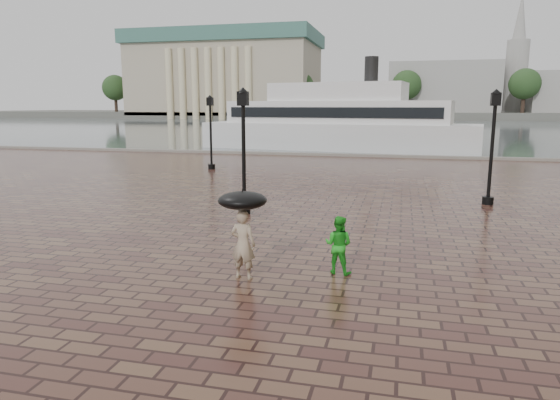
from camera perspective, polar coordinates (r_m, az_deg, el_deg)
name	(u,v)px	position (r m, az deg, el deg)	size (l,w,h in m)	color
ground	(423,372)	(8.16, 16.03, -18.32)	(300.00, 300.00, 0.00)	#3A1E1A
harbour_water	(405,126)	(99.23, 14.15, 8.16)	(240.00, 240.00, 0.00)	#4B575B
quay_edge	(408,158)	(39.35, 14.39, 4.70)	(80.00, 0.60, 0.30)	slate
far_shore	(405,115)	(167.18, 14.10, 9.43)	(300.00, 60.00, 2.00)	#4C4C47
museum	(226,73)	(161.58, -6.20, 14.23)	(57.00, 32.50, 26.00)	gray
far_trees	(407,85)	(145.26, 14.27, 12.59)	(188.00, 8.00, 13.50)	#2D2119
street_lamps	(300,141)	(22.99, 2.33, 6.78)	(15.44, 12.44, 4.40)	black
adult_pedestrian	(243,244)	(11.39, -4.24, -5.08)	(0.59, 0.39, 1.62)	tan
child_pedestrian	(338,245)	(11.84, 6.69, -5.10)	(0.67, 0.52, 1.38)	green
ferry_near	(337,122)	(45.57, 6.57, 8.79)	(25.08, 9.36, 8.03)	silver
umbrella	(242,200)	(11.16, -4.31, -0.04)	(1.10, 1.10, 1.12)	black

